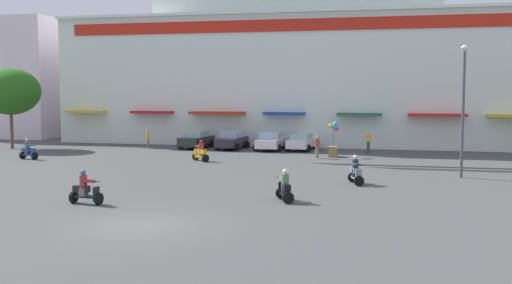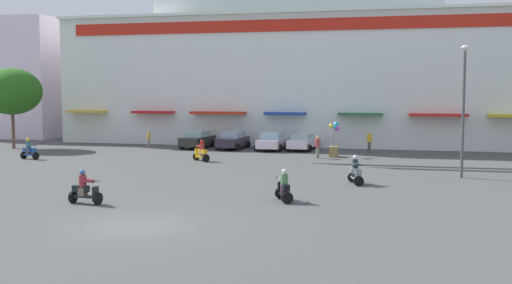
# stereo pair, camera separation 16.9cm
# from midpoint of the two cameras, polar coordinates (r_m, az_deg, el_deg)

# --- Properties ---
(ground_plane) EXTENTS (128.00, 128.00, 0.00)m
(ground_plane) POSITION_cam_midpoint_polar(r_m,az_deg,el_deg) (34.44, -2.31, -3.18)
(ground_plane) COLOR #484A49
(colonial_building) EXTENTS (42.20, 19.06, 22.17)m
(colonial_building) POSITION_cam_midpoint_polar(r_m,az_deg,el_deg) (57.69, 4.10, 9.52)
(colonial_building) COLOR white
(colonial_building) RESTS_ON ground
(flank_building_left) EXTENTS (11.66, 9.99, 11.98)m
(flank_building_left) POSITION_cam_midpoint_polar(r_m,az_deg,el_deg) (68.61, -21.67, 5.58)
(flank_building_left) COLOR silver
(flank_building_left) RESTS_ON ground
(plaza_tree_0) EXTENTS (4.82, 4.81, 6.61)m
(plaza_tree_0) POSITION_cam_midpoint_polar(r_m,az_deg,el_deg) (53.45, -22.26, 4.43)
(plaza_tree_0) COLOR brown
(plaza_tree_0) RESTS_ON ground
(parked_car_0) EXTENTS (2.52, 4.09, 1.46)m
(parked_car_0) POSITION_cam_midpoint_polar(r_m,az_deg,el_deg) (50.32, -5.74, 0.25)
(parked_car_0) COLOR #292B25
(parked_car_0) RESTS_ON ground
(parked_car_1) EXTENTS (2.41, 4.05, 1.51)m
(parked_car_1) POSITION_cam_midpoint_polar(r_m,az_deg,el_deg) (49.26, -2.40, 0.19)
(parked_car_1) COLOR #2D2532
(parked_car_1) RESTS_ON ground
(parked_car_2) EXTENTS (2.39, 3.84, 1.49)m
(parked_car_2) POSITION_cam_midpoint_polar(r_m,az_deg,el_deg) (48.36, 1.31, 0.09)
(parked_car_2) COLOR white
(parked_car_2) RESTS_ON ground
(parked_car_3) EXTENTS (2.44, 4.18, 1.34)m
(parked_car_3) POSITION_cam_midpoint_polar(r_m,az_deg,el_deg) (48.50, 4.22, 0.03)
(parked_car_3) COLOR silver
(parked_car_3) RESTS_ON ground
(scooter_rider_0) EXTENTS (0.94, 1.52, 1.51)m
(scooter_rider_0) POSITION_cam_midpoint_polar(r_m,az_deg,el_deg) (31.69, 9.24, -2.82)
(scooter_rider_0) COLOR black
(scooter_rider_0) RESTS_ON ground
(scooter_rider_1) EXTENTS (1.03, 1.43, 1.45)m
(scooter_rider_1) POSITION_cam_midpoint_polar(r_m,az_deg,el_deg) (26.54, 2.55, -4.35)
(scooter_rider_1) COLOR black
(scooter_rider_1) RESTS_ON ground
(scooter_rider_2) EXTENTS (1.45, 0.66, 1.49)m
(scooter_rider_2) POSITION_cam_midpoint_polar(r_m,az_deg,el_deg) (26.94, -15.98, -4.39)
(scooter_rider_2) COLOR black
(scooter_rider_2) RESTS_ON ground
(scooter_rider_3) EXTENTS (1.40, 0.82, 1.49)m
(scooter_rider_3) POSITION_cam_midpoint_polar(r_m,az_deg,el_deg) (45.13, -20.80, -0.77)
(scooter_rider_3) COLOR black
(scooter_rider_3) RESTS_ON ground
(scooter_rider_5) EXTENTS (1.44, 1.38, 1.47)m
(scooter_rider_5) POSITION_cam_midpoint_polar(r_m,az_deg,el_deg) (41.29, -5.36, -0.98)
(scooter_rider_5) COLOR black
(scooter_rider_5) RESTS_ON ground
(pedestrian_0) EXTENTS (0.44, 0.44, 1.60)m
(pedestrian_0) POSITION_cam_midpoint_polar(r_m,az_deg,el_deg) (43.14, 5.67, -0.33)
(pedestrian_0) COLOR slate
(pedestrian_0) RESTS_ON ground
(pedestrian_1) EXTENTS (0.52, 0.52, 1.67)m
(pedestrian_1) POSITION_cam_midpoint_polar(r_m,az_deg,el_deg) (46.83, 10.46, 0.09)
(pedestrian_1) COLOR #454140
(pedestrian_1) RESTS_ON ground
(pedestrian_3) EXTENTS (0.42, 0.42, 1.54)m
(pedestrian_3) POSITION_cam_midpoint_polar(r_m,az_deg,el_deg) (50.89, -10.28, 0.42)
(pedestrian_3) COLOR #786159
(pedestrian_3) RESTS_ON ground
(streetlamp_near) EXTENTS (0.40, 0.40, 7.31)m
(streetlamp_near) POSITION_cam_midpoint_polar(r_m,az_deg,el_deg) (35.18, 18.85, 3.64)
(streetlamp_near) COLOR #474C51
(streetlamp_near) RESTS_ON ground
(balloon_vendor_cart) EXTENTS (0.76, 0.92, 2.55)m
(balloon_vendor_cart) POSITION_cam_midpoint_polar(r_m,az_deg,el_deg) (44.14, 7.20, -0.11)
(balloon_vendor_cart) COLOR olive
(balloon_vendor_cart) RESTS_ON ground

